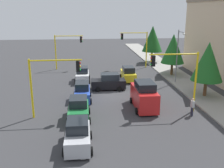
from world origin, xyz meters
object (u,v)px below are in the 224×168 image
at_px(traffic_signal_near_left, 178,71).
at_px(car_blue, 82,92).
at_px(street_lamp_curbside, 178,51).
at_px(car_green, 79,109).
at_px(tree_roadside_far, 152,39).
at_px(car_black, 109,82).
at_px(tree_roadside_mid, 173,49).
at_px(traffic_signal_near_right, 52,76).
at_px(car_white, 82,75).
at_px(pedestrian_crossing, 192,106).
at_px(car_silver, 78,135).
at_px(car_yellow, 128,74).
at_px(traffic_signal_far_right, 67,45).
at_px(tree_roadside_near, 208,62).
at_px(traffic_signal_far_left, 136,43).
at_px(delivery_van_red, 144,96).

height_order(traffic_signal_near_left, car_blue, traffic_signal_near_left).
xyz_separation_m(street_lamp_curbside, car_green, (10.32, -12.61, -3.45)).
bearing_deg(tree_roadside_far, car_black, -30.60).
relative_size(tree_roadside_mid, car_green, 1.65).
bearing_deg(traffic_signal_near_right, traffic_signal_near_left, 90.00).
bearing_deg(car_white, pedestrian_crossing, 37.78).
distance_m(car_silver, car_white, 17.67).
xyz_separation_m(tree_roadside_far, car_silver, (29.64, -12.86, -3.49)).
bearing_deg(car_yellow, traffic_signal_near_left, 12.34).
xyz_separation_m(traffic_signal_far_right, tree_roadside_near, (16.00, 16.18, 0.09)).
xyz_separation_m(tree_roadside_far, car_blue, (19.68, -12.64, -3.49)).
bearing_deg(car_white, car_green, -1.00).
xyz_separation_m(street_lamp_curbside, car_black, (1.61, -9.16, -3.45)).
bearing_deg(traffic_signal_near_right, pedestrian_crossing, 85.23).
relative_size(tree_roadside_far, tree_roadside_mid, 1.09).
distance_m(traffic_signal_near_right, traffic_signal_near_left, 11.36).
distance_m(car_silver, car_black, 14.06).
height_order(traffic_signal_near_right, traffic_signal_far_left, traffic_signal_far_left).
xyz_separation_m(car_yellow, car_blue, (7.55, -6.25, 0.00)).
relative_size(traffic_signal_near_left, car_white, 1.48).
height_order(street_lamp_curbside, tree_roadside_mid, street_lamp_curbside).
relative_size(car_yellow, pedestrian_crossing, 2.33).
bearing_deg(street_lamp_curbside, car_blue, -66.77).
xyz_separation_m(car_silver, car_black, (-13.64, 3.40, 0.00)).
distance_m(traffic_signal_near_left, traffic_signal_far_left, 20.00).
relative_size(tree_roadside_near, tree_roadside_mid, 1.01).
bearing_deg(traffic_signal_far_left, car_white, -48.24).
distance_m(traffic_signal_near_right, car_black, 10.24).
xyz_separation_m(car_green, car_white, (-12.73, 0.22, 0.00)).
bearing_deg(pedestrian_crossing, car_silver, -65.99).
distance_m(car_yellow, car_black, 4.94).
xyz_separation_m(car_silver, car_green, (-4.93, -0.05, -0.00)).
distance_m(car_green, car_blue, 5.03).
relative_size(street_lamp_curbside, car_yellow, 1.76).
xyz_separation_m(street_lamp_curbside, delivery_van_red, (8.30, -6.24, -3.07)).
bearing_deg(tree_roadside_far, car_yellow, -27.76).
relative_size(traffic_signal_near_left, tree_roadside_mid, 0.93).
distance_m(car_green, car_black, 9.36).
relative_size(traffic_signal_far_right, pedestrian_crossing, 3.27).
height_order(tree_roadside_mid, car_green, tree_roadside_mid).
xyz_separation_m(traffic_signal_near_left, pedestrian_crossing, (1.05, 1.24, -3.14)).
bearing_deg(traffic_signal_near_right, delivery_van_red, 98.68).
distance_m(tree_roadside_far, car_blue, 23.65).
distance_m(car_green, pedestrian_crossing, 10.36).
bearing_deg(traffic_signal_near_right, car_white, 168.44).
bearing_deg(tree_roadside_mid, car_yellow, -72.76).
bearing_deg(tree_roadside_near, traffic_signal_far_left, -163.43).
xyz_separation_m(traffic_signal_near_right, car_white, (-12.03, 2.46, -2.92)).
bearing_deg(tree_roadside_mid, car_silver, -34.22).
relative_size(traffic_signal_far_right, traffic_signal_far_left, 0.93).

